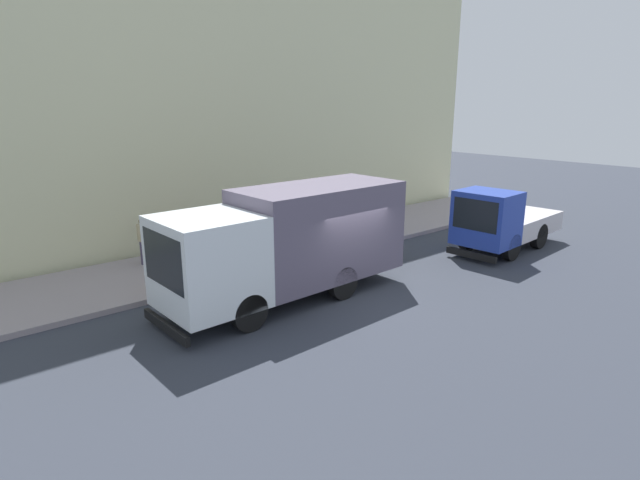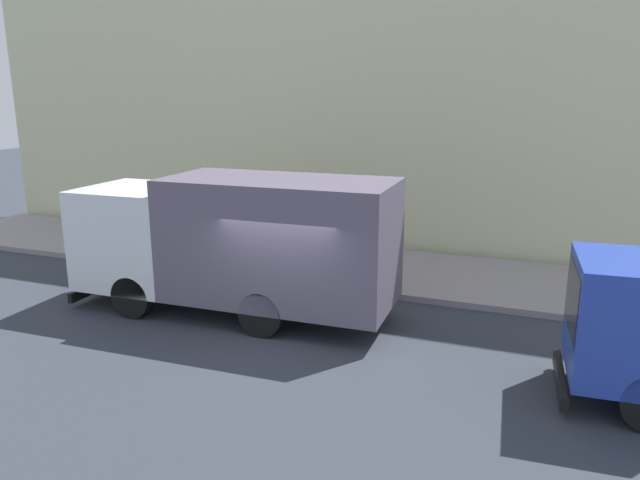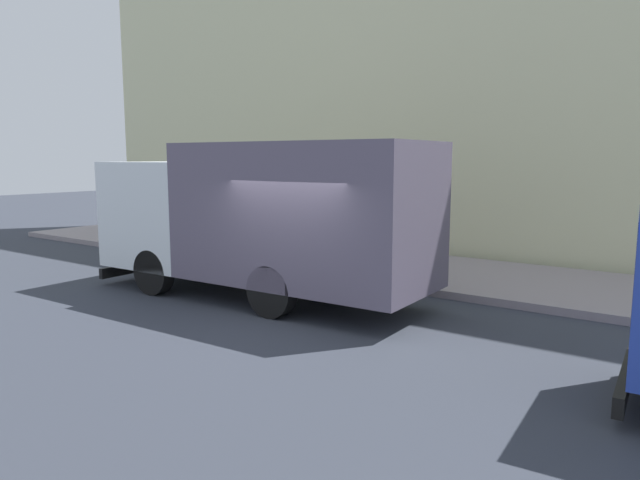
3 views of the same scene
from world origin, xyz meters
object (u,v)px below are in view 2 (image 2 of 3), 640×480
pedestrian_standing (257,219)px  traffic_cone_orange (205,250)px  large_utility_truck (235,240)px  street_sign_post (296,225)px  pedestrian_walking (287,224)px

pedestrian_standing → traffic_cone_orange: (-2.39, 0.49, -0.50)m
traffic_cone_orange → large_utility_truck: bearing=-137.8°
traffic_cone_orange → street_sign_post: 3.37m
pedestrian_walking → pedestrian_standing: bearing=115.9°
traffic_cone_orange → pedestrian_walking: bearing=-48.1°
large_utility_truck → pedestrian_standing: bearing=20.7°
large_utility_truck → pedestrian_walking: 4.76m
pedestrian_standing → street_sign_post: (-2.94, -2.63, 0.64)m
traffic_cone_orange → street_sign_post: (-0.55, -3.13, 1.13)m
street_sign_post → pedestrian_standing: bearing=41.9°
large_utility_truck → traffic_cone_orange: (2.96, 2.68, -1.25)m
traffic_cone_orange → street_sign_post: size_ratio=0.28×
large_utility_truck → traffic_cone_orange: large_utility_truck is taller
large_utility_truck → pedestrian_walking: large_utility_truck is taller
pedestrian_standing → traffic_cone_orange: pedestrian_standing is taller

